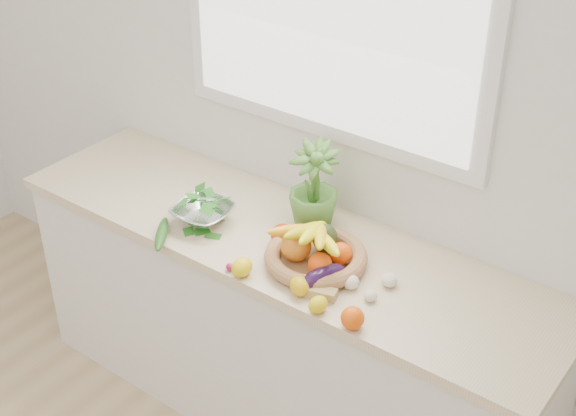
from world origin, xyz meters
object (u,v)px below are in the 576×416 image
Objects in this scene: potted_herb at (314,186)px; fruit_basket at (315,252)px; cucumber at (162,234)px; colander_with_spinach at (202,210)px; apple at (282,235)px; eggplant at (322,277)px.

potted_herb is 0.28m from fruit_basket.
colander_with_spinach is at bearing 73.20° from cucumber.
potted_herb reaches higher than fruit_basket.
potted_herb reaches higher than cucumber.
apple is at bearing -93.07° from potted_herb.
apple is 0.22m from potted_herb.
apple is 0.47× the size of eggplant.
colander_with_spinach is at bearing -144.54° from potted_herb.
colander_with_spinach is at bearing -175.51° from fruit_basket.
colander_with_spinach reaches higher than eggplant.
potted_herb is (0.01, 0.18, 0.13)m from apple.
cucumber is (-0.38, -0.23, -0.02)m from apple.
eggplant is 0.59m from colander_with_spinach.
fruit_basket reaches higher than cucumber.
apple is 0.34m from colander_with_spinach.
cucumber is 0.59m from potted_herb.
cucumber is 0.92× the size of colander_with_spinach.
colander_with_spinach reaches higher than cucumber.
fruit_basket is 0.50m from colander_with_spinach.
cucumber is at bearing -158.95° from fruit_basket.
apple is 0.25× the size of potted_herb.
potted_herb is 0.77× the size of fruit_basket.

